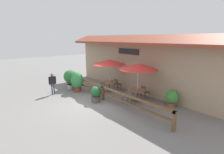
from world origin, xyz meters
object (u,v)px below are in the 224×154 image
at_px(chair_middle_wallside, 145,91).
at_px(potted_plant_broad_leaf, 77,81).
at_px(dining_table_near, 109,84).
at_px(patio_umbrella_middle, 138,66).
at_px(dining_table_middle, 137,92).
at_px(potted_plant_small_flowering, 96,94).
at_px(pedestrian, 52,81).
at_px(chair_near_streetside, 101,87).
at_px(potted_plant_tall_tropical, 70,77).
at_px(chair_middle_streetside, 128,96).
at_px(chair_near_wallside, 117,84).
at_px(potted_plant_corner_fern, 172,98).
at_px(patio_umbrella_near, 109,62).

distance_m(chair_middle_wallside, potted_plant_broad_leaf, 5.07).
height_order(dining_table_near, patio_umbrella_middle, patio_umbrella_middle).
relative_size(dining_table_near, dining_table_middle, 1.00).
xyz_separation_m(chair_middle_wallside, potted_plant_small_flowering, (-1.45, -2.99, 0.05)).
xyz_separation_m(potted_plant_small_flowering, potted_plant_broad_leaf, (-2.75, 0.18, 0.29)).
bearing_deg(pedestrian, dining_table_near, 149.22).
bearing_deg(chair_near_streetside, dining_table_middle, 9.96).
relative_size(chair_near_streetside, patio_umbrella_middle, 0.34).
relative_size(chair_middle_wallside, potted_plant_tall_tropical, 0.57).
bearing_deg(potted_plant_small_flowering, chair_middle_streetside, 43.06).
height_order(chair_middle_streetside, potted_plant_small_flowering, potted_plant_small_flowering).
bearing_deg(chair_near_wallside, dining_table_middle, 160.50).
height_order(chair_middle_wallside, potted_plant_corner_fern, potted_plant_corner_fern).
bearing_deg(chair_middle_wallside, chair_near_streetside, 37.15).
bearing_deg(potted_plant_broad_leaf, pedestrian, -106.31).
bearing_deg(chair_middle_wallside, potted_plant_tall_tropical, 33.35).
xyz_separation_m(chair_near_wallside, potted_plant_broad_leaf, (-1.48, -2.71, 0.33)).
relative_size(potted_plant_broad_leaf, potted_plant_tall_tropical, 1.00).
bearing_deg(chair_middle_wallside, chair_middle_streetside, 96.07).
relative_size(dining_table_middle, potted_plant_tall_tropical, 0.68).
bearing_deg(chair_middle_streetside, chair_near_streetside, 176.38).
height_order(dining_table_middle, potted_plant_broad_leaf, potted_plant_broad_leaf).
relative_size(chair_middle_streetside, potted_plant_small_flowering, 0.84).
relative_size(chair_near_streetside, potted_plant_broad_leaf, 0.57).
xyz_separation_m(dining_table_near, potted_plant_tall_tropical, (-2.55, -1.96, 0.32)).
xyz_separation_m(chair_middle_streetside, potted_plant_tall_tropical, (-5.28, -1.26, 0.45)).
distance_m(chair_middle_wallside, potted_plant_small_flowering, 3.32).
distance_m(chair_near_wallside, pedestrian, 4.85).
bearing_deg(potted_plant_tall_tropical, patio_umbrella_near, 37.53).
bearing_deg(chair_middle_streetside, chair_middle_wallside, 85.61).
relative_size(chair_near_streetside, potted_plant_tall_tropical, 0.57).
bearing_deg(pedestrian, dining_table_middle, 125.99).
bearing_deg(patio_umbrella_middle, dining_table_near, -177.95).
relative_size(chair_near_streetside, chair_middle_streetside, 1.00).
xyz_separation_m(chair_near_wallside, dining_table_middle, (2.80, -0.70, 0.13)).
xyz_separation_m(patio_umbrella_near, dining_table_near, (-0.00, 0.00, -1.67)).
height_order(patio_umbrella_middle, chair_middle_wallside, patio_umbrella_middle).
relative_size(dining_table_near, potted_plant_broad_leaf, 0.68).
height_order(chair_near_streetside, chair_middle_streetside, same).
xyz_separation_m(patio_umbrella_near, chair_middle_streetside, (2.74, -0.70, -1.80)).
distance_m(dining_table_near, chair_near_wallside, 0.81).
height_order(chair_middle_wallside, potted_plant_broad_leaf, potted_plant_broad_leaf).
distance_m(patio_umbrella_middle, potted_plant_tall_tropical, 5.87).
bearing_deg(chair_near_streetside, potted_plant_tall_tropical, -163.76).
bearing_deg(dining_table_near, chair_middle_wallside, 18.43).
relative_size(patio_umbrella_near, chair_near_wallside, 2.92).
height_order(chair_near_streetside, potted_plant_corner_fern, potted_plant_corner_fern).
relative_size(chair_near_streetside, chair_near_wallside, 1.00).
distance_m(dining_table_middle, chair_middle_streetside, 0.81).
bearing_deg(potted_plant_broad_leaf, patio_umbrella_middle, 25.14).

